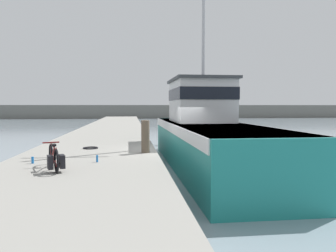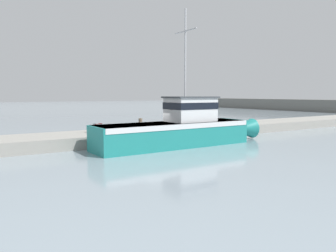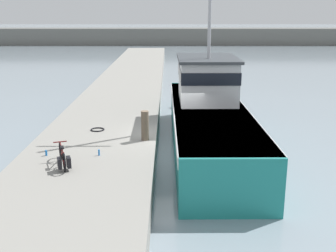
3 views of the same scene
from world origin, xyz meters
name	(u,v)px [view 1 (image 1 of 3)]	position (x,y,z in m)	size (l,w,h in m)	color
ground_plane	(174,173)	(0.00, 0.00, 0.00)	(320.00, 320.00, 0.00)	#84939E
dock_pier	(92,163)	(-3.09, 0.00, 0.44)	(4.76, 80.00, 0.88)	gray
far_shoreline	(275,111)	(30.00, 56.78, 1.37)	(180.00, 5.00, 2.73)	slate
fishing_boat_main	(204,133)	(1.50, 1.53, 1.38)	(3.16, 14.70, 10.29)	teal
bicycle_touring	(54,158)	(-3.61, -3.59, 1.19)	(0.79, 1.64, 0.68)	black
mooring_post	(145,136)	(-1.13, -0.65, 1.46)	(0.29, 0.29, 1.15)	brown
hose_coil	(91,148)	(-3.21, 0.73, 0.91)	(0.59, 0.59, 0.05)	black
water_bottle_on_curb	(97,159)	(-2.64, -2.45, 0.99)	(0.06, 0.06, 0.21)	blue
water_bottle_by_bike	(33,160)	(-4.47, -2.47, 0.98)	(0.07, 0.07, 0.19)	blue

